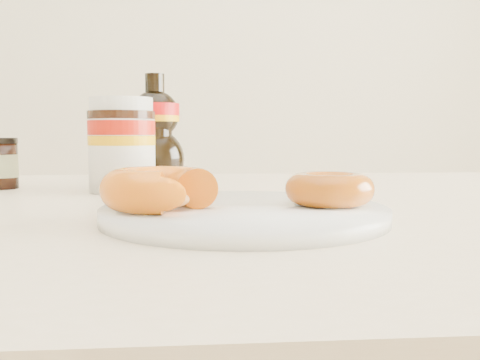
{
  "coord_description": "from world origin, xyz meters",
  "views": [
    {
      "loc": [
        0.04,
        -0.56,
        0.83
      ],
      "look_at": [
        0.08,
        0.0,
        0.79
      ],
      "focal_mm": 40.0,
      "sensor_mm": 36.0,
      "label": 1
    }
  ],
  "objects": [
    {
      "name": "donut_whole",
      "position": [
        0.17,
        -0.04,
        0.78
      ],
      "size": [
        0.09,
        0.09,
        0.03
      ],
      "primitive_type": "torus",
      "rotation": [
        0.0,
        0.0,
        -0.06
      ],
      "color": "#A0520A",
      "rests_on": "plate"
    },
    {
      "name": "donut_bitten",
      "position": [
        0.0,
        -0.06,
        0.78
      ],
      "size": [
        0.12,
        0.12,
        0.04
      ],
      "primitive_type": "torus",
      "rotation": [
        0.0,
        0.0,
        -0.07
      ],
      "color": "#E04C0C",
      "rests_on": "plate"
    },
    {
      "name": "dark_jar",
      "position": [
        -0.26,
        0.28,
        0.79
      ],
      "size": [
        0.05,
        0.05,
        0.08
      ],
      "rotation": [
        0.0,
        0.0,
        0.09
      ],
      "color": "black",
      "rests_on": "dining_table"
    },
    {
      "name": "syrup_bottle",
      "position": [
        -0.03,
        0.31,
        0.84
      ],
      "size": [
        0.1,
        0.09,
        0.18
      ],
      "primitive_type": null,
      "rotation": [
        0.0,
        0.0,
        -0.13
      ],
      "color": "black",
      "rests_on": "dining_table"
    },
    {
      "name": "nutella_jar",
      "position": [
        -0.07,
        0.22,
        0.82
      ],
      "size": [
        0.1,
        0.1,
        0.13
      ],
      "rotation": [
        0.0,
        0.0,
        -0.21
      ],
      "color": "white",
      "rests_on": "dining_table"
    },
    {
      "name": "dining_table",
      "position": [
        0.0,
        0.1,
        0.67
      ],
      "size": [
        1.4,
        0.9,
        0.75
      ],
      "color": "beige",
      "rests_on": "ground"
    },
    {
      "name": "plate",
      "position": [
        0.08,
        -0.05,
        0.76
      ],
      "size": [
        0.28,
        0.28,
        0.01
      ],
      "color": "white",
      "rests_on": "dining_table"
    }
  ]
}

